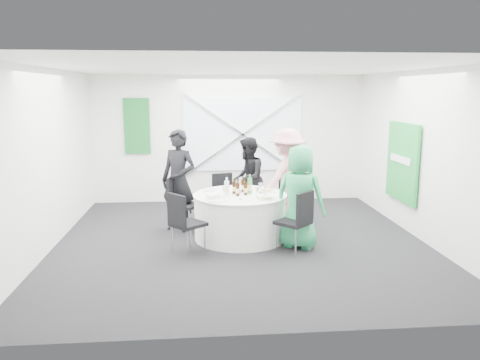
{
  "coord_description": "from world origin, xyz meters",
  "views": [
    {
      "loc": [
        -0.66,
        -7.36,
        2.45
      ],
      "look_at": [
        0.0,
        0.2,
        1.0
      ],
      "focal_mm": 35.0,
      "sensor_mm": 36.0,
      "label": 1
    }
  ],
  "objects": [
    {
      "name": "floor",
      "position": [
        0.0,
        0.0,
        0.0
      ],
      "size": [
        6.0,
        6.0,
        0.0
      ],
      "primitive_type": "plane",
      "color": "black",
      "rests_on": "ground"
    },
    {
      "name": "green_banner",
      "position": [
        -2.0,
        2.95,
        1.7
      ],
      "size": [
        0.55,
        0.04,
        1.2
      ],
      "primitive_type": "cube",
      "color": "#125C24",
      "rests_on": "wall_back"
    },
    {
      "name": "plate_front_right",
      "position": [
        0.38,
        -0.21,
        0.78
      ],
      "size": [
        0.27,
        0.27,
        0.04
      ],
      "color": "silver",
      "rests_on": "banquet_table"
    },
    {
      "name": "knife_b",
      "position": [
        0.37,
        0.64,
        0.76
      ],
      "size": [
        0.09,
        0.13,
        0.01
      ],
      "primitive_type": "cube",
      "rotation": [
        0.0,
        0.0,
        0.56
      ],
      "color": "silver",
      "rests_on": "banquet_table"
    },
    {
      "name": "wine_glass_c",
      "position": [
        -0.28,
        0.01,
        0.88
      ],
      "size": [
        0.07,
        0.07,
        0.17
      ],
      "color": "white",
      "rests_on": "banquet_table"
    },
    {
      "name": "beer_bottle_c",
      "position": [
        0.09,
        0.13,
        0.86
      ],
      "size": [
        0.06,
        0.06,
        0.26
      ],
      "color": "#361C09",
      "rests_on": "banquet_table"
    },
    {
      "name": "plate_back_right",
      "position": [
        0.47,
        0.38,
        0.78
      ],
      "size": [
        0.26,
        0.26,
        0.04
      ],
      "color": "silver",
      "rests_on": "banquet_table"
    },
    {
      "name": "window_panel",
      "position": [
        0.3,
        2.96,
        1.5
      ],
      "size": [
        2.6,
        0.03,
        1.6
      ],
      "primitive_type": "cube",
      "color": "silver",
      "rests_on": "wall_back"
    },
    {
      "name": "chair_front_left",
      "position": [
        -0.92,
        -0.56,
        0.57
      ],
      "size": [
        0.62,
        0.62,
        0.96
      ],
      "rotation": [
        0.0,
        0.0,
        2.26
      ],
      "color": "black",
      "rests_on": "floor"
    },
    {
      "name": "fork_c",
      "position": [
        -0.51,
        -0.07,
        0.76
      ],
      "size": [
        0.12,
        0.12,
        0.01
      ],
      "primitive_type": "cube",
      "rotation": [
        0.0,
        0.0,
        -2.35
      ],
      "color": "silver",
      "rests_on": "banquet_table"
    },
    {
      "name": "banquet_table",
      "position": [
        0.0,
        0.2,
        0.38
      ],
      "size": [
        1.56,
        1.56,
        0.76
      ],
      "color": "silver",
      "rests_on": "floor"
    },
    {
      "name": "napkin",
      "position": [
        -0.46,
        -0.11,
        0.8
      ],
      "size": [
        0.23,
        0.22,
        0.05
      ],
      "primitive_type": "cube",
      "rotation": [
        0.0,
        0.0,
        0.61
      ],
      "color": "silver",
      "rests_on": "plate_front_left"
    },
    {
      "name": "person_woman_pink",
      "position": [
        0.91,
        0.84,
        0.9
      ],
      "size": [
        1.26,
        1.11,
        1.8
      ],
      "primitive_type": "imported",
      "rotation": [
        0.0,
        0.0,
        -2.53
      ],
      "color": "pink",
      "rests_on": "floor"
    },
    {
      "name": "wall_front",
      "position": [
        0.0,
        -3.0,
        1.4
      ],
      "size": [
        6.0,
        0.0,
        6.0
      ],
      "primitive_type": "plane",
      "rotation": [
        -1.57,
        0.0,
        0.0
      ],
      "color": "silver",
      "rests_on": "floor"
    },
    {
      "name": "person_man_back_left",
      "position": [
        -1.03,
        0.78,
        0.9
      ],
      "size": [
        0.78,
        0.7,
        1.8
      ],
      "primitive_type": "imported",
      "rotation": [
        0.0,
        0.0,
        -0.51
      ],
      "color": "black",
      "rests_on": "floor"
    },
    {
      "name": "fork_d",
      "position": [
        0.34,
        -0.27,
        0.76
      ],
      "size": [
        0.1,
        0.13,
        0.01
      ],
      "primitive_type": "cube",
      "rotation": [
        0.0,
        0.0,
        -0.65
      ],
      "color": "silver",
      "rests_on": "banquet_table"
    },
    {
      "name": "person_man_back",
      "position": [
        0.26,
        1.43,
        0.79
      ],
      "size": [
        0.57,
        0.84,
        1.58
      ],
      "primitive_type": "imported",
      "rotation": [
        0.0,
        0.0,
        -1.78
      ],
      "color": "black",
      "rests_on": "floor"
    },
    {
      "name": "wine_glass_b",
      "position": [
        0.26,
        -0.06,
        0.88
      ],
      "size": [
        0.07,
        0.07,
        0.17
      ],
      "color": "white",
      "rests_on": "banquet_table"
    },
    {
      "name": "ceiling",
      "position": [
        0.0,
        0.0,
        2.8
      ],
      "size": [
        6.0,
        6.0,
        0.0
      ],
      "primitive_type": "plane",
      "rotation": [
        3.14,
        0.0,
        0.0
      ],
      "color": "white",
      "rests_on": "wall_back"
    },
    {
      "name": "clear_water_bottle",
      "position": [
        -0.22,
        0.15,
        0.88
      ],
      "size": [
        0.08,
        0.08,
        0.3
      ],
      "color": "silver",
      "rests_on": "banquet_table"
    },
    {
      "name": "chair_front_right",
      "position": [
        0.81,
        -0.63,
        0.57
      ],
      "size": [
        0.63,
        0.63,
        0.98
      ],
      "rotation": [
        0.0,
        0.0,
        3.91
      ],
      "color": "black",
      "rests_on": "floor"
    },
    {
      "name": "chair_back_left",
      "position": [
        -1.02,
        0.7,
        0.57
      ],
      "size": [
        0.6,
        0.59,
        0.97
      ],
      "rotation": [
        0.0,
        0.0,
        1.11
      ],
      "color": "black",
      "rests_on": "floor"
    },
    {
      "name": "plate_back_left",
      "position": [
        -0.49,
        0.53,
        0.77
      ],
      "size": [
        0.24,
        0.24,
        0.01
      ],
      "color": "silver",
      "rests_on": "banquet_table"
    },
    {
      "name": "chair_back",
      "position": [
        -0.22,
        1.26,
        0.53
      ],
      "size": [
        0.49,
        0.5,
        0.91
      ],
      "rotation": [
        0.0,
        0.0,
        0.2
      ],
      "color": "black",
      "rests_on": "floor"
    },
    {
      "name": "green_sign",
      "position": [
        2.94,
        0.6,
        1.2
      ],
      "size": [
        0.05,
        1.2,
        1.4
      ],
      "primitive_type": "cube",
      "color": "green",
      "rests_on": "wall_right"
    },
    {
      "name": "beer_bottle_a",
      "position": [
        -0.1,
        0.24,
        0.86
      ],
      "size": [
        0.06,
        0.06,
        0.27
      ],
      "color": "#361C09",
      "rests_on": "banquet_table"
    },
    {
      "name": "plate_back",
      "position": [
        0.08,
        0.73,
        0.77
      ],
      "size": [
        0.27,
        0.27,
        0.01
      ],
      "color": "silver",
      "rests_on": "banquet_table"
    },
    {
      "name": "knife_c",
      "position": [
        -0.27,
        -0.31,
        0.76
      ],
      "size": [
        0.12,
        0.12,
        0.01
      ],
      "primitive_type": "cube",
      "rotation": [
        0.0,
        0.0,
        -2.35
      ],
      "color": "silver",
      "rests_on": "banquet_table"
    },
    {
      "name": "wine_glass_a",
      "position": [
        -0.03,
        -0.2,
        0.88
      ],
      "size": [
        0.07,
        0.07,
        0.17
      ],
      "color": "white",
      "rests_on": "banquet_table"
    },
    {
      "name": "knife_a",
      "position": [
        -0.12,
        0.76,
        0.76
      ],
      "size": [
        0.15,
        0.03,
        0.01
      ],
      "primitive_type": "cube",
      "rotation": [
        0.0,
        0.0,
        1.49
      ],
      "color": "silver",
      "rests_on": "banquet_table"
    },
    {
      "name": "knife_d",
      "position": [
        0.51,
        -0.07,
        0.76
      ],
      "size": [
        0.12,
        0.12,
        0.01
      ],
      "primitive_type": "cube",
      "rotation": [
        0.0,
        0.0,
        -0.78
      ],
      "color": "silver",
      "rests_on": "banquet_table"
    },
    {
      "name": "plate_front_left",
      "position": [
        -0.41,
        -0.25,
        0.77
      ],
      "size": [
        0.29,
        0.29,
        0.01
      ],
      "color": "silver",
      "rests_on": "banquet_table"
    },
    {
      "name": "wine_glass_d",
      "position": [
        0.35,
        0.27,
        0.88
      ],
      "size": [
        0.07,
        0.07,
        0.17
      ],
      "color": "white",
      "rests_on": "banquet_table"
    },
    {
      "name": "wall_right",
      "position": [
        3.0,
        0.0,
        1.4
      ],
      "size": [
        0.0,
        6.0,
        6.0
      ],
      "primitive_type": "plane",
      "rotation": [
        1.57,
        0.0,
        -1.57
      ],
      "color": "silver",
      "rests_on": "floor"
    },
    {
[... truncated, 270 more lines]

